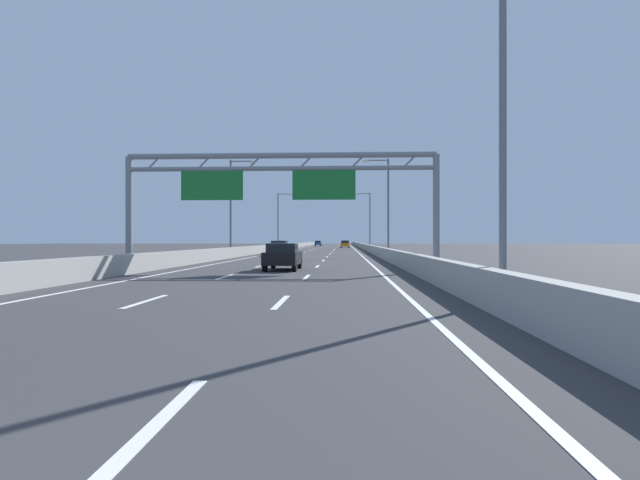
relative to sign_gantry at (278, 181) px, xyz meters
The scene contains 50 objects.
ground_plane 73.45m from the sign_gantry, 89.88° to the left, with size 260.00×260.00×0.00m, color #38383A.
lane_dash_left_1 15.10m from the sign_gantry, 96.60° to the right, with size 0.16×3.00×0.01m, color white.
lane_dash_left_2 7.30m from the sign_gantry, 107.51° to the right, with size 0.16×3.00×0.01m, color white.
lane_dash_left_3 6.36m from the sign_gantry, 113.47° to the left, with size 0.16×3.00×0.01m, color white.
lane_dash_left_4 13.77m from the sign_gantry, 97.33° to the left, with size 0.16×3.00×0.01m, color white.
lane_dash_left_5 22.38m from the sign_gantry, 94.32° to the left, with size 0.16×3.00×0.01m, color white.
lane_dash_left_6 31.21m from the sign_gantry, 93.06° to the left, with size 0.16×3.00×0.01m, color white.
lane_dash_left_7 40.11m from the sign_gantry, 92.37° to the left, with size 0.16×3.00×0.01m, color white.
lane_dash_left_8 49.05m from the sign_gantry, 91.93° to the left, with size 0.16×3.00×0.01m, color white.
lane_dash_left_9 58.01m from the sign_gantry, 91.63° to the left, with size 0.16×3.00×0.01m, color white.
lane_dash_left_10 66.98m from the sign_gantry, 91.41° to the left, with size 0.16×3.00×0.01m, color white.
lane_dash_left_11 75.96m from the sign_gantry, 91.24° to the left, with size 0.16×3.00×0.01m, color white.
lane_dash_left_12 84.94m from the sign_gantry, 91.11° to the left, with size 0.16×3.00×0.01m, color white.
lane_dash_left_13 93.93m from the sign_gantry, 91.00° to the left, with size 0.16×3.00×0.01m, color white.
lane_dash_left_14 102.91m from the sign_gantry, 90.92° to the left, with size 0.16×3.00×0.01m, color white.
lane_dash_left_15 111.90m from the sign_gantry, 90.84° to the left, with size 0.16×3.00×0.01m, color white.
lane_dash_left_16 120.90m from the sign_gantry, 90.78° to the left, with size 0.16×3.00×0.01m, color white.
lane_dash_left_17 129.89m from the sign_gantry, 90.73° to the left, with size 0.16×3.00×0.01m, color white.
lane_dash_right_0 23.79m from the sign_gantry, 85.18° to the right, with size 0.16×3.00×0.01m, color white.
lane_dash_right_1 15.14m from the sign_gantry, 82.16° to the right, with size 0.16×3.00×0.01m, color white.
lane_dash_right_2 7.37m from the sign_gantry, 69.43° to the right, with size 0.16×3.00×0.01m, color white.
lane_dash_right_3 6.44m from the sign_gantry, 62.69° to the left, with size 0.16×3.00×0.01m, color white.
lane_dash_right_4 13.81m from the sign_gantry, 81.30° to the left, with size 0.16×3.00×0.01m, color white.
lane_dash_right_5 22.40m from the sign_gantry, 84.87° to the left, with size 0.16×3.00×0.01m, color white.
lane_dash_right_6 31.23m from the sign_gantry, 86.37° to the left, with size 0.16×3.00×0.01m, color white.
lane_dash_right_7 40.13m from the sign_gantry, 87.19° to the left, with size 0.16×3.00×0.01m, color white.
lane_dash_right_8 49.07m from the sign_gantry, 87.70° to the left, with size 0.16×3.00×0.01m, color white.
lane_dash_right_9 58.02m from the sign_gantry, 88.06° to the left, with size 0.16×3.00×0.01m, color white.
lane_dash_right_10 66.99m from the sign_gantry, 88.32° to the left, with size 0.16×3.00×0.01m, color white.
lane_dash_right_11 75.97m from the sign_gantry, 88.52° to the left, with size 0.16×3.00×0.01m, color white.
lane_dash_right_12 84.95m from the sign_gantry, 88.68° to the left, with size 0.16×3.00×0.01m, color white.
lane_dash_right_13 93.93m from the sign_gantry, 88.81° to the left, with size 0.16×3.00×0.01m, color white.
lane_dash_right_14 102.92m from the sign_gantry, 88.91° to the left, with size 0.16×3.00×0.01m, color white.
lane_dash_right_15 111.91m from the sign_gantry, 89.00° to the left, with size 0.16×3.00×0.01m, color white.
lane_dash_right_16 120.90m from the sign_gantry, 89.07° to the left, with size 0.16×3.00×0.01m, color white.
lane_dash_right_17 129.89m from the sign_gantry, 89.14° to the left, with size 0.16×3.00×0.01m, color white.
edge_line_left 61.69m from the sign_gantry, 94.75° to the left, with size 0.16×176.00×0.01m, color white.
edge_line_right 61.72m from the sign_gantry, 84.96° to the left, with size 0.16×176.00×0.01m, color white.
barrier_left 83.67m from the sign_gantry, 94.63° to the left, with size 0.45×220.00×0.95m.
barrier_right 83.70m from the sign_gantry, 85.16° to the left, with size 0.45×220.00×0.95m.
sign_gantry is the anchor object (origin of this frame).
streetlamp_right_near 15.61m from the sign_gantry, 60.75° to the right, with size 2.58×0.28×9.50m.
streetlamp_left_mid 23.40m from the sign_gantry, 108.21° to the left, with size 2.58×0.28×9.50m.
streetlamp_right_mid 23.50m from the sign_gantry, 71.07° to the left, with size 2.58×0.28×9.50m.
streetlamp_left_far 58.52m from the sign_gantry, 97.18° to the left, with size 2.58×0.28×9.50m.
streetlamp_right_far 58.56m from the sign_gantry, 82.52° to the left, with size 2.58×0.28×9.50m.
white_car 26.30m from the sign_gantry, 97.16° to the left, with size 1.71×4.67×1.56m.
black_car 4.11m from the sign_gantry, 16.73° to the left, with size 1.74×4.22×1.45m.
orange_car 78.80m from the sign_gantry, 87.28° to the left, with size 1.80×4.50×1.52m.
blue_car 111.53m from the sign_gantry, 91.82° to the left, with size 1.71×4.39×1.42m.
Camera 1 is at (3.46, -0.82, 1.63)m, focal length 28.77 mm.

